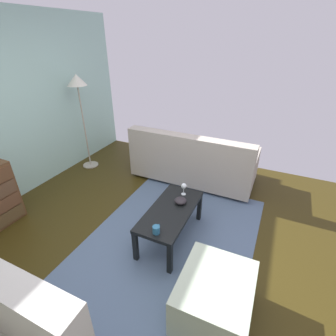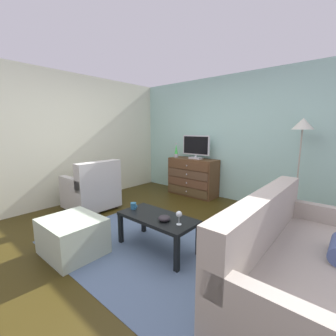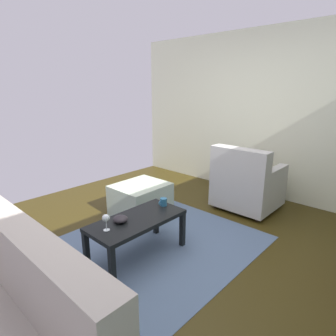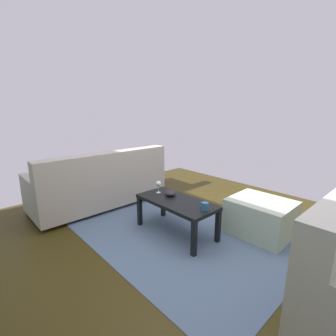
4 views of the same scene
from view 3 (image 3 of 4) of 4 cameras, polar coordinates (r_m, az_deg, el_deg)
name	(u,v)px [view 3 (image 3 of 4)]	position (r m, az deg, el deg)	size (l,w,h in m)	color
ground_plane	(168,254)	(3.17, -0.06, -16.86)	(5.21, 5.19, 0.05)	#362C0E
wall_plain_left	(272,115)	(4.70, 20.24, 9.92)	(0.12, 5.19, 2.56)	beige
area_rug	(141,252)	(3.16, -5.41, -16.45)	(2.60, 1.90, 0.01)	slate
coffee_table	(137,223)	(2.92, -6.24, -11.02)	(1.00, 0.47, 0.43)	black
wine_glass	(106,219)	(2.67, -12.39, -9.91)	(0.07, 0.07, 0.16)	silver
mug	(163,202)	(3.16, -0.95, -6.85)	(0.11, 0.08, 0.08)	#29658C
bowl_decorative	(120,219)	(2.83, -9.54, -10.09)	(0.15, 0.15, 0.07)	#262226
armchair	(247,184)	(4.18, 15.53, -3.09)	(0.80, 0.81, 0.92)	#332319
ottoman	(141,199)	(3.92, -5.51, -6.31)	(0.70, 0.60, 0.43)	#AAB9A0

